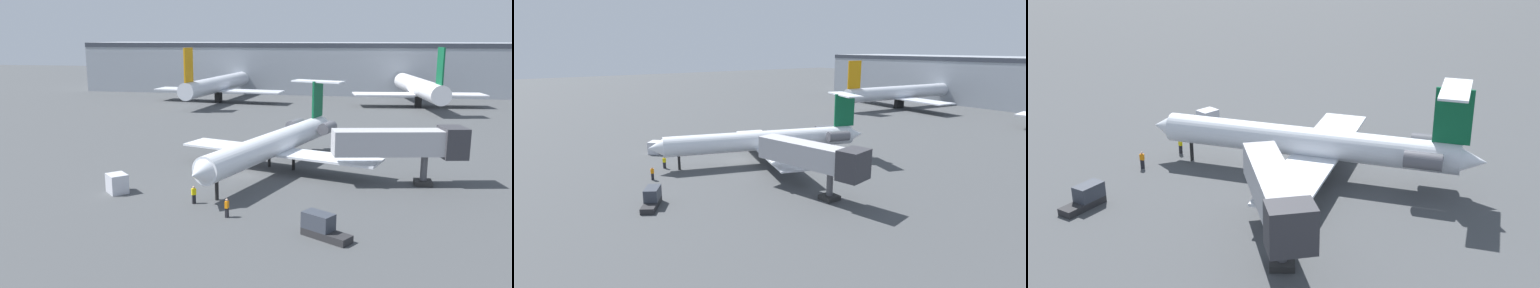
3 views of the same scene
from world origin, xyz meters
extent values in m
cube|color=#424447|center=(0.00, 0.00, -0.05)|extent=(400.00, 400.00, 0.10)
cylinder|color=silver|center=(2.34, 2.09, 3.29)|extent=(11.40, 27.16, 2.76)
cone|color=silver|center=(-2.30, -11.81, 3.29)|extent=(3.19, 2.92, 2.63)
cone|color=silver|center=(7.01, 16.09, 3.29)|extent=(3.05, 3.21, 2.35)
cube|color=silver|center=(8.72, 1.02, 2.21)|extent=(11.95, 7.70, 0.24)
cube|color=silver|center=(-3.41, 5.07, 2.21)|extent=(11.95, 7.70, 0.24)
cylinder|color=#595960|center=(7.94, 11.67, 3.69)|extent=(2.44, 3.51, 1.50)
cylinder|color=#595960|center=(3.61, 13.11, 3.69)|extent=(2.44, 3.51, 1.50)
cube|color=#0C5933|center=(6.41, 14.29, 7.11)|extent=(1.24, 3.11, 4.87)
cube|color=silver|center=(6.41, 14.29, 9.44)|extent=(7.21, 4.43, 0.20)
cylinder|color=black|center=(-1.41, -9.15, 0.96)|extent=(0.36, 0.36, 1.91)
cylinder|color=black|center=(4.49, 3.48, 0.96)|extent=(0.36, 0.36, 1.91)
cylinder|color=black|center=(1.46, 4.50, 0.96)|extent=(0.36, 0.36, 1.91)
cube|color=#ADADB2|center=(15.45, -0.83, 4.57)|extent=(13.10, 5.08, 2.60)
cube|color=#333338|center=(21.35, 0.36, 4.57)|extent=(2.98, 3.61, 3.20)
cylinder|color=#4C4C51|center=(18.60, -0.20, 1.63)|extent=(0.70, 0.70, 3.27)
cube|color=#262626|center=(18.60, -0.20, 0.25)|extent=(1.80, 1.80, 0.50)
cube|color=black|center=(0.67, -13.65, 0.42)|extent=(0.30, 0.36, 0.85)
cube|color=orange|center=(0.67, -13.65, 1.15)|extent=(0.33, 0.44, 0.60)
sphere|color=tan|center=(0.67, -13.65, 1.57)|extent=(0.24, 0.24, 0.24)
cube|color=black|center=(-3.25, -10.55, 0.42)|extent=(0.40, 0.38, 0.85)
cube|color=yellow|center=(-3.25, -10.55, 1.15)|extent=(0.48, 0.45, 0.60)
sphere|color=tan|center=(-3.25, -10.55, 1.57)|extent=(0.24, 0.24, 0.24)
cube|color=#262628|center=(9.36, -16.89, 0.30)|extent=(4.12, 3.33, 0.60)
cube|color=#333842|center=(8.69, -16.46, 1.25)|extent=(2.78, 2.47, 1.30)
cube|color=silver|center=(-11.78, -8.68, 0.96)|extent=(2.67, 2.67, 1.92)
camera|label=1|loc=(10.86, -54.59, 15.31)|focal=36.07mm
camera|label=2|loc=(48.46, -29.62, 16.33)|focal=28.11mm
camera|label=3|loc=(57.56, -0.20, 23.95)|focal=44.83mm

